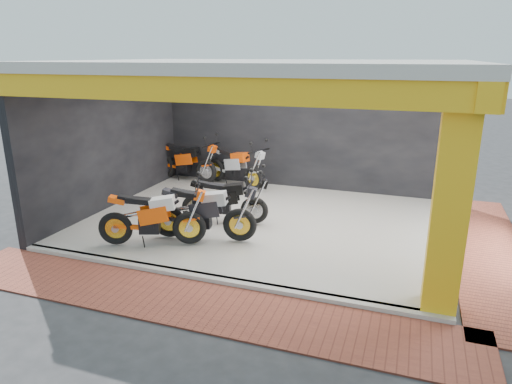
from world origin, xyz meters
TOP-DOWN VIEW (x-y plane):
  - ground at (0.00, 0.00)m, footprint 80.00×80.00m
  - showroom_floor at (0.00, 2.00)m, footprint 8.00×6.00m
  - showroom_ceiling at (0.00, 2.00)m, footprint 8.40×6.40m
  - back_wall at (0.00, 5.10)m, footprint 8.20×0.20m
  - left_wall at (-4.10, 2.00)m, footprint 0.20×6.20m
  - corner_column at (3.75, -0.75)m, footprint 0.50×0.50m
  - header_beam_front at (0.00, -1.00)m, footprint 8.40×0.30m
  - header_beam_right at (4.00, 2.00)m, footprint 0.30×6.40m
  - floor_kerb at (0.00, -1.02)m, footprint 8.00×0.20m
  - paver_front at (0.00, -1.80)m, footprint 9.00×1.40m
  - paver_right at (4.80, 2.00)m, footprint 1.40×7.00m
  - moto_hero at (-0.95, 0.10)m, footprint 2.44×1.60m
  - moto_row_a at (-0.04, 0.58)m, footprint 2.47×1.30m
  - moto_row_b at (-0.10, 1.64)m, footprint 2.23×1.22m
  - moto_row_c at (-1.02, 4.15)m, footprint 2.49×1.67m
  - moto_row_d at (-2.62, 4.41)m, footprint 2.46×1.19m

SIDE VIEW (x-z plane):
  - ground at x=0.00m, z-range 0.00..0.00m
  - paver_front at x=0.00m, z-range 0.00..0.03m
  - paver_right at x=4.80m, z-range 0.00..0.03m
  - showroom_floor at x=0.00m, z-range 0.00..0.10m
  - floor_kerb at x=0.00m, z-range 0.00..0.10m
  - moto_row_b at x=-0.10m, z-range 0.10..1.39m
  - moto_hero at x=-0.95m, z-range 0.10..1.50m
  - moto_row_c at x=-1.02m, z-range 0.10..1.53m
  - moto_row_a at x=-0.04m, z-range 0.10..1.54m
  - moto_row_d at x=-2.62m, z-range 0.10..1.55m
  - back_wall at x=0.00m, z-range 0.00..3.50m
  - left_wall at x=-4.10m, z-range 0.00..3.50m
  - corner_column at x=3.75m, z-range 0.00..3.50m
  - header_beam_front at x=0.00m, z-range 3.10..3.50m
  - header_beam_right at x=4.00m, z-range 3.10..3.50m
  - showroom_ceiling at x=0.00m, z-range 3.50..3.70m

